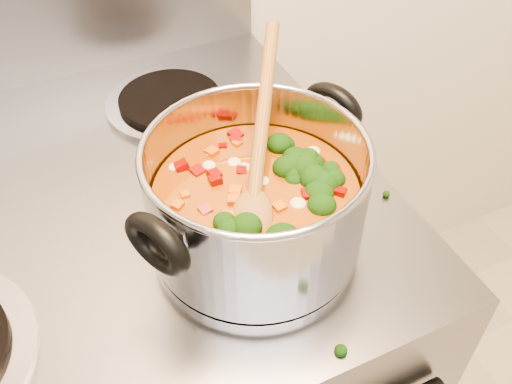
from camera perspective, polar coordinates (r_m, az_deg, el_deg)
electric_range at (r=1.13m, az=-12.84°, el=-17.73°), size 0.80×0.72×1.08m
stockpot at (r=0.63m, az=0.02°, el=-0.72°), size 0.30×0.24×0.15m
wooden_spoon at (r=0.62m, az=0.17°, el=2.93°), size 0.17×0.26×0.12m
cooktop_crumbs at (r=0.63m, az=-2.73°, el=-10.99°), size 0.26×0.21×0.01m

